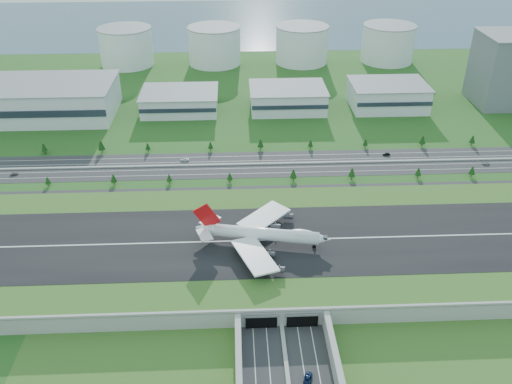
{
  "coord_description": "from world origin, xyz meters",
  "views": [
    {
      "loc": [
        -18.02,
        -214.6,
        163.35
      ],
      "look_at": [
        -6.91,
        35.0,
        14.94
      ],
      "focal_mm": 38.0,
      "sensor_mm": 36.0,
      "label": 1
    }
  ],
  "objects_px": {
    "fuel_tank_a": "(126,47)",
    "car_7": "(185,160)",
    "boeing_747": "(262,234)",
    "car_4": "(14,174)",
    "car_2": "(308,378)",
    "office_tower": "(507,70)",
    "car_5": "(386,154)",
    "car_6": "(486,163)"
  },
  "relations": [
    {
      "from": "fuel_tank_a",
      "to": "car_7",
      "type": "bearing_deg",
      "value": -71.57
    },
    {
      "from": "boeing_747",
      "to": "car_7",
      "type": "distance_m",
      "value": 114.51
    },
    {
      "from": "car_4",
      "to": "car_2",
      "type": "bearing_deg",
      "value": -151.92
    },
    {
      "from": "office_tower",
      "to": "car_5",
      "type": "xyz_separation_m",
      "value": [
        -116.8,
        -91.03,
        -26.59
      ]
    },
    {
      "from": "office_tower",
      "to": "car_2",
      "type": "bearing_deg",
      "value": -125.22
    },
    {
      "from": "fuel_tank_a",
      "to": "car_2",
      "type": "xyz_separation_m",
      "value": [
        127.44,
        -387.72,
        -16.53
      ]
    },
    {
      "from": "car_2",
      "to": "car_5",
      "type": "relative_size",
      "value": 1.27
    },
    {
      "from": "car_2",
      "to": "car_4",
      "type": "bearing_deg",
      "value": -29.9
    },
    {
      "from": "car_4",
      "to": "car_6",
      "type": "bearing_deg",
      "value": -106.37
    },
    {
      "from": "office_tower",
      "to": "car_6",
      "type": "bearing_deg",
      "value": -117.62
    },
    {
      "from": "fuel_tank_a",
      "to": "car_5",
      "type": "xyz_separation_m",
      "value": [
        203.2,
        -206.03,
        -16.59
      ]
    },
    {
      "from": "boeing_747",
      "to": "car_5",
      "type": "xyz_separation_m",
      "value": [
        88.7,
        106.36,
        -12.92
      ]
    },
    {
      "from": "office_tower",
      "to": "car_2",
      "type": "distance_m",
      "value": 334.9
    },
    {
      "from": "car_2",
      "to": "car_4",
      "type": "relative_size",
      "value": 1.32
    },
    {
      "from": "car_6",
      "to": "car_7",
      "type": "xyz_separation_m",
      "value": [
        -194.91,
        13.67,
        0.18
      ]
    },
    {
      "from": "car_6",
      "to": "office_tower",
      "type": "bearing_deg",
      "value": -30.6
    },
    {
      "from": "car_4",
      "to": "car_6",
      "type": "xyz_separation_m",
      "value": [
        299.76,
        0.76,
        -0.14
      ]
    },
    {
      "from": "car_4",
      "to": "car_7",
      "type": "xyz_separation_m",
      "value": [
        104.84,
        14.42,
        0.04
      ]
    },
    {
      "from": "office_tower",
      "to": "car_2",
      "type": "height_order",
      "value": "office_tower"
    },
    {
      "from": "boeing_747",
      "to": "car_5",
      "type": "relative_size",
      "value": 13.64
    },
    {
      "from": "office_tower",
      "to": "boeing_747",
      "type": "bearing_deg",
      "value": -136.15
    },
    {
      "from": "office_tower",
      "to": "fuel_tank_a",
      "type": "height_order",
      "value": "office_tower"
    },
    {
      "from": "office_tower",
      "to": "boeing_747",
      "type": "relative_size",
      "value": 0.84
    },
    {
      "from": "car_4",
      "to": "car_6",
      "type": "distance_m",
      "value": 299.76
    },
    {
      "from": "office_tower",
      "to": "car_7",
      "type": "height_order",
      "value": "office_tower"
    },
    {
      "from": "car_5",
      "to": "car_7",
      "type": "distance_m",
      "value": 133.92
    },
    {
      "from": "car_2",
      "to": "car_5",
      "type": "distance_m",
      "value": 196.85
    },
    {
      "from": "car_5",
      "to": "car_6",
      "type": "height_order",
      "value": "car_5"
    },
    {
      "from": "car_6",
      "to": "car_7",
      "type": "relative_size",
      "value": 0.82
    },
    {
      "from": "car_5",
      "to": "car_6",
      "type": "relative_size",
      "value": 1.02
    },
    {
      "from": "car_6",
      "to": "car_2",
      "type": "bearing_deg",
      "value": 137.54
    },
    {
      "from": "car_4",
      "to": "office_tower",
      "type": "bearing_deg",
      "value": -89.71
    },
    {
      "from": "office_tower",
      "to": "car_4",
      "type": "relative_size",
      "value": 11.79
    },
    {
      "from": "car_2",
      "to": "car_7",
      "type": "xyz_separation_m",
      "value": [
        -58.15,
        179.74,
        -0.02
      ]
    },
    {
      "from": "office_tower",
      "to": "car_4",
      "type": "xyz_separation_m",
      "value": [
        -355.55,
        -107.4,
        -26.59
      ]
    },
    {
      "from": "car_2",
      "to": "car_6",
      "type": "height_order",
      "value": "car_2"
    },
    {
      "from": "office_tower",
      "to": "boeing_747",
      "type": "xyz_separation_m",
      "value": [
        -205.5,
        -197.4,
        -13.67
      ]
    },
    {
      "from": "boeing_747",
      "to": "car_6",
      "type": "height_order",
      "value": "boeing_747"
    },
    {
      "from": "fuel_tank_a",
      "to": "car_6",
      "type": "relative_size",
      "value": 10.53
    },
    {
      "from": "car_4",
      "to": "car_5",
      "type": "distance_m",
      "value": 239.3
    },
    {
      "from": "car_6",
      "to": "fuel_tank_a",
      "type": "bearing_deg",
      "value": 47.02
    },
    {
      "from": "car_2",
      "to": "office_tower",
      "type": "bearing_deg",
      "value": -109.72
    }
  ]
}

